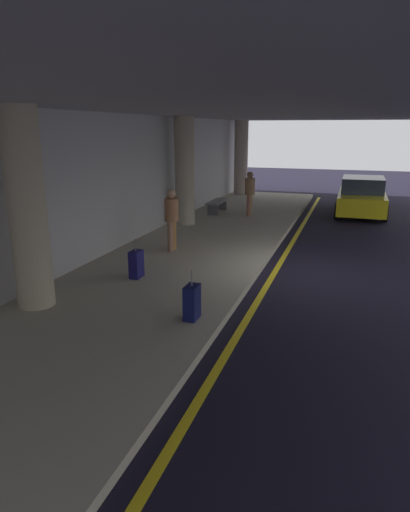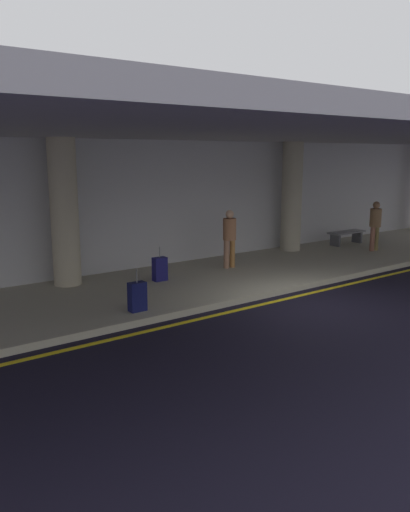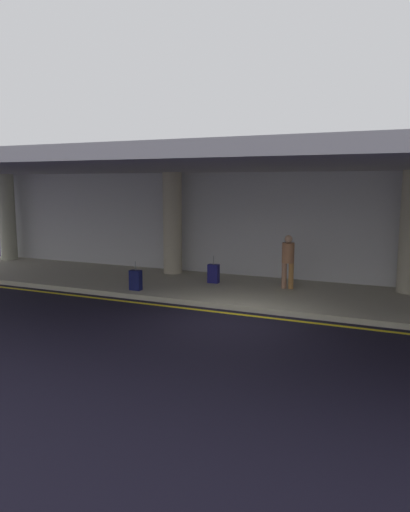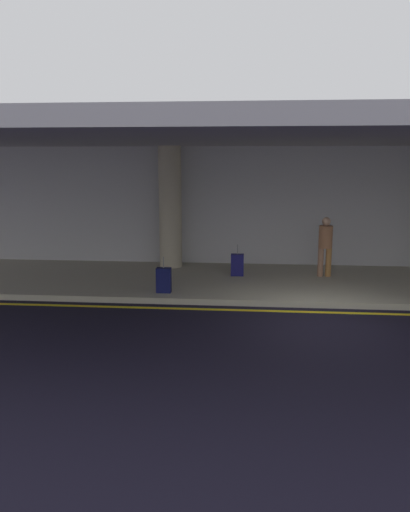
% 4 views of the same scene
% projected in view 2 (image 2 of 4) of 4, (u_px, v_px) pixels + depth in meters
% --- Properties ---
extents(ground_plane, '(60.00, 60.00, 0.00)m').
position_uv_depth(ground_plane, '(312.00, 304.00, 11.83)').
color(ground_plane, black).
extents(sidewalk, '(26.00, 4.20, 0.15)m').
position_uv_depth(sidewalk, '(227.00, 276.00, 14.26)').
color(sidewalk, '#A7A18C').
rests_on(sidewalk, ground).
extents(lane_stripe_yellow, '(26.00, 0.14, 0.01)m').
position_uv_depth(lane_stripe_yellow, '(290.00, 298.00, 12.37)').
color(lane_stripe_yellow, yellow).
rests_on(lane_stripe_yellow, ground).
extents(support_column_left_mid, '(0.68, 0.68, 3.65)m').
position_uv_depth(support_column_left_mid, '(64.00, 213.00, 12.72)').
color(support_column_left_mid, tan).
rests_on(support_column_left_mid, sidewalk).
extents(support_column_center, '(0.68, 0.68, 3.65)m').
position_uv_depth(support_column_center, '(292.00, 197.00, 17.40)').
color(support_column_center, '#A49C85').
rests_on(support_column_center, sidewalk).
extents(ceiling_overhang, '(28.00, 13.20, 0.30)m').
position_uv_depth(ceiling_overhang, '(241.00, 132.00, 13.11)').
color(ceiling_overhang, '#97959D').
rests_on(ceiling_overhang, support_column_far_left).
extents(terminal_back_wall, '(26.00, 0.30, 3.80)m').
position_uv_depth(terminal_back_wall, '(181.00, 204.00, 15.67)').
color(terminal_back_wall, '#B4B3B5').
rests_on(terminal_back_wall, ground).
extents(traveler_with_luggage, '(0.38, 0.38, 1.68)m').
position_uv_depth(traveler_with_luggage, '(375.00, 223.00, 17.44)').
color(traveler_with_luggage, brown).
rests_on(traveler_with_luggage, sidewalk).
extents(person_waiting_for_ride, '(0.38, 0.38, 1.68)m').
position_uv_depth(person_waiting_for_ride, '(229.00, 235.00, 14.80)').
color(person_waiting_for_ride, '#93684E').
rests_on(person_waiting_for_ride, sidewalk).
extents(suitcase_upright_primary, '(0.36, 0.22, 0.90)m').
position_uv_depth(suitcase_upright_primary, '(137.00, 297.00, 10.79)').
color(suitcase_upright_primary, '#0F1344').
rests_on(suitcase_upright_primary, sidewalk).
extents(suitcase_upright_secondary, '(0.36, 0.22, 0.90)m').
position_uv_depth(suitcase_upright_secondary, '(160.00, 269.00, 13.38)').
color(suitcase_upright_secondary, '#161555').
rests_on(suitcase_upright_secondary, sidewalk).
extents(bench_metal, '(1.60, 0.50, 0.48)m').
position_uv_depth(bench_metal, '(347.00, 235.00, 18.79)').
color(bench_metal, slate).
rests_on(bench_metal, sidewalk).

